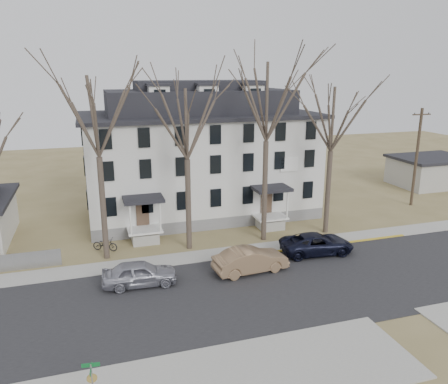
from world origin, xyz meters
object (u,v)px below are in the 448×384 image
object	(u,v)px
utility_pole_far	(417,156)
car_silver	(140,274)
boarding_house	(200,156)
tree_mid_left	(186,119)
bicycle_left	(105,245)
tree_mid_right	(333,115)
street_sign	(92,381)
car_navy	(317,244)
tree_center	(267,96)
tree_far_left	(96,111)
car_tan	(251,261)

from	to	relation	value
utility_pole_far	car_silver	distance (m)	29.47
car_silver	boarding_house	bearing A→B (deg)	-25.88
car_silver	tree_mid_left	bearing A→B (deg)	-37.66
bicycle_left	tree_mid_right	bearing A→B (deg)	-65.85
tree_mid_right	street_sign	world-z (taller)	tree_mid_right
boarding_house	car_silver	world-z (taller)	boarding_house
car_silver	car_navy	bearing A→B (deg)	-81.71
boarding_house	street_sign	size ratio (longest dim) A/B	8.82
boarding_house	tree_center	bearing A→B (deg)	-69.80
car_silver	tree_mid_right	bearing A→B (deg)	-69.61
tree_center	tree_mid_right	world-z (taller)	tree_center
car_navy	boarding_house	bearing A→B (deg)	30.37
tree_far_left	car_tan	distance (m)	14.06
tree_far_left	street_sign	xyz separation A→B (m)	(-1.16, -15.11, -8.76)
tree_mid_left	utility_pole_far	world-z (taller)	tree_mid_left
car_tan	car_navy	world-z (taller)	car_tan
tree_center	bicycle_left	bearing A→B (deg)	173.88
tree_far_left	tree_center	size ratio (longest dim) A/B	0.93
tree_far_left	street_sign	bearing A→B (deg)	-94.38
car_tan	bicycle_left	world-z (taller)	car_tan
tree_center	car_tan	distance (m)	11.89
boarding_house	tree_mid_right	bearing A→B (deg)	-43.81
tree_far_left	utility_pole_far	size ratio (longest dim) A/B	1.44
utility_pole_far	car_navy	size ratio (longest dim) A/B	1.79
tree_far_left	car_tan	size ratio (longest dim) A/B	2.76
car_navy	bicycle_left	size ratio (longest dim) A/B	2.79
utility_pole_far	bicycle_left	size ratio (longest dim) A/B	5.01
utility_pole_far	car_navy	bearing A→B (deg)	-151.94
tree_center	street_sign	world-z (taller)	tree_center
car_navy	bicycle_left	bearing A→B (deg)	76.14
tree_far_left	tree_mid_right	bearing A→B (deg)	0.00
tree_mid_left	bicycle_left	bearing A→B (deg)	167.94
car_tan	car_navy	distance (m)	5.85
tree_mid_right	car_silver	world-z (taller)	tree_mid_right
tree_mid_left	car_navy	distance (m)	12.92
boarding_house	tree_center	distance (m)	10.39
tree_center	car_navy	bearing A→B (deg)	-54.85
boarding_house	utility_pole_far	size ratio (longest dim) A/B	2.19
tree_mid_right	car_silver	xyz separation A→B (m)	(-15.72, -4.90, -8.82)
car_navy	car_silver	bearing A→B (deg)	100.26
street_sign	bicycle_left	bearing A→B (deg)	93.47
tree_far_left	car_tan	world-z (taller)	tree_far_left
tree_mid_left	bicycle_left	distance (m)	11.00
tree_mid_right	street_sign	size ratio (longest dim) A/B	5.41
boarding_house	tree_mid_right	world-z (taller)	tree_mid_right
bicycle_left	boarding_house	bearing A→B (deg)	-24.43
tree_far_left	car_navy	size ratio (longest dim) A/B	2.59
utility_pole_far	bicycle_left	bearing A→B (deg)	-174.37
tree_far_left	car_silver	distance (m)	10.90
tree_mid_left	car_silver	bearing A→B (deg)	-130.73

